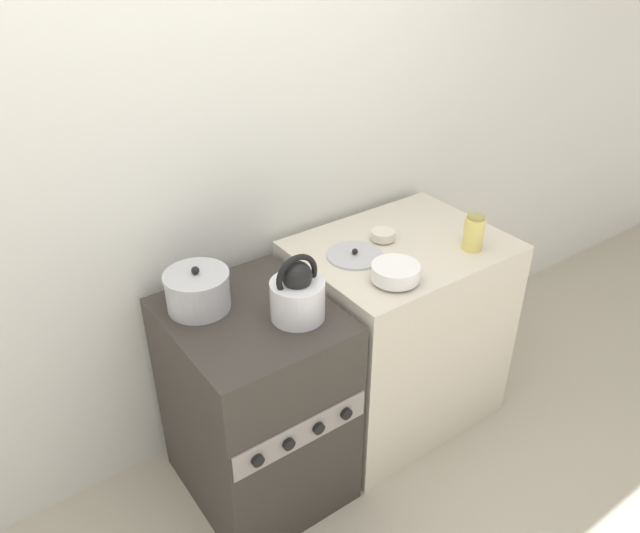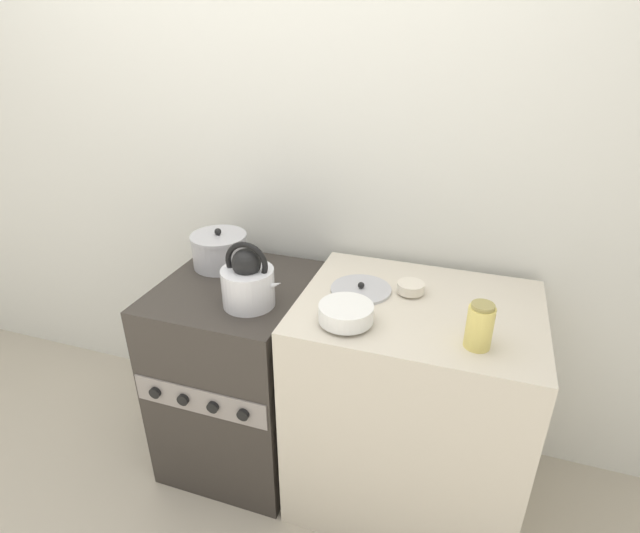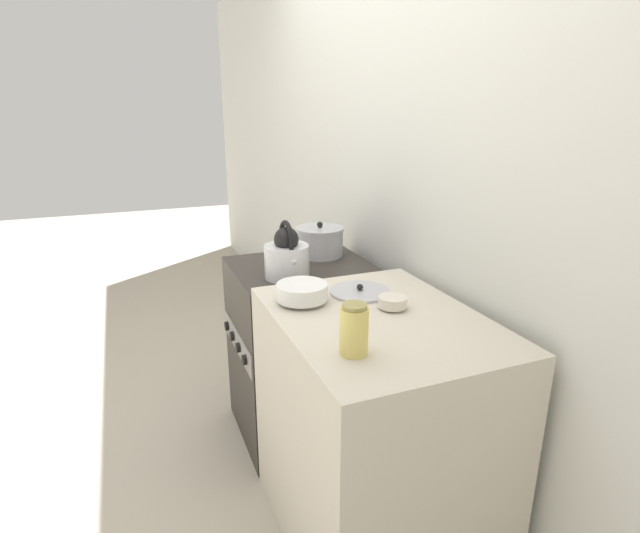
# 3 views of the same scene
# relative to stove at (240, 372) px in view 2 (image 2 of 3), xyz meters

# --- Properties ---
(ground_plane) EXTENTS (12.00, 12.00, 0.00)m
(ground_plane) POSITION_rel_stove_xyz_m (0.00, -0.31, -0.42)
(ground_plane) COLOR #B2A893
(wall_back) EXTENTS (7.00, 0.06, 2.50)m
(wall_back) POSITION_rel_stove_xyz_m (0.00, 0.40, 0.83)
(wall_back) COLOR silver
(wall_back) RESTS_ON ground_plane
(stove) EXTENTS (0.56, 0.64, 0.84)m
(stove) POSITION_rel_stove_xyz_m (0.00, 0.00, 0.00)
(stove) COLOR #332D28
(stove) RESTS_ON ground_plane
(counter) EXTENTS (0.83, 0.64, 0.88)m
(counter) POSITION_rel_stove_xyz_m (0.72, 0.01, 0.02)
(counter) COLOR beige
(counter) RESTS_ON ground_plane
(kettle) EXTENTS (0.23, 0.19, 0.24)m
(kettle) POSITION_rel_stove_xyz_m (0.13, -0.11, 0.51)
(kettle) COLOR silver
(kettle) RESTS_ON stove
(cooking_pot) EXTENTS (0.23, 0.23, 0.17)m
(cooking_pot) POSITION_rel_stove_xyz_m (-0.13, 0.14, 0.49)
(cooking_pot) COLOR #B2B2B7
(cooking_pot) RESTS_ON stove
(enamel_bowl) EXTENTS (0.18, 0.18, 0.07)m
(enamel_bowl) POSITION_rel_stove_xyz_m (0.50, -0.18, 0.50)
(enamel_bowl) COLOR white
(enamel_bowl) RESTS_ON counter
(small_ceramic_bowl) EXTENTS (0.10, 0.10, 0.04)m
(small_ceramic_bowl) POSITION_rel_stove_xyz_m (0.67, 0.08, 0.48)
(small_ceramic_bowl) COLOR beige
(small_ceramic_bowl) RESTS_ON counter
(storage_jar) EXTENTS (0.08, 0.08, 0.15)m
(storage_jar) POSITION_rel_stove_xyz_m (0.91, -0.18, 0.53)
(storage_jar) COLOR #E0CC66
(storage_jar) RESTS_ON counter
(loose_pot_lid) EXTENTS (0.22, 0.22, 0.03)m
(loose_pot_lid) POSITION_rel_stove_xyz_m (0.50, 0.05, 0.47)
(loose_pot_lid) COLOR #B2B2B7
(loose_pot_lid) RESTS_ON counter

